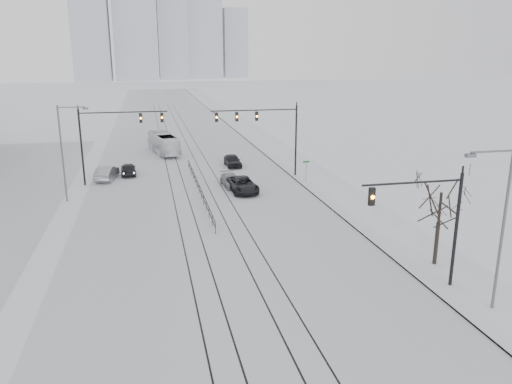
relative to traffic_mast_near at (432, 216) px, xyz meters
name	(u,v)px	position (x,y,z in m)	size (l,w,h in m)	color
ground	(273,376)	(-10.79, -6.00, -4.56)	(500.00, 500.00, 0.00)	white
road	(179,143)	(-10.79, 54.00, -4.55)	(22.00, 260.00, 0.02)	silver
sidewalk_east	(263,140)	(2.71, 54.00, -4.48)	(5.00, 260.00, 0.16)	silver
curb	(248,140)	(0.26, 54.00, -4.50)	(0.10, 260.00, 0.12)	gray
tram_rails	(190,171)	(-10.79, 34.00, -4.54)	(5.30, 180.00, 0.01)	black
skyline	(159,22)	(-5.77, 267.63, 26.08)	(96.00, 48.00, 72.00)	#A7ABB8
traffic_mast_near	(432,216)	(0.00, 0.00, 0.00)	(6.10, 0.37, 7.00)	black
traffic_mast_ne	(267,127)	(-2.64, 29.00, 1.20)	(9.60, 0.37, 8.00)	black
traffic_mast_nw	(110,132)	(-19.31, 30.00, 1.01)	(9.10, 0.37, 8.00)	black
street_light_east	(499,220)	(1.91, -3.00, 0.65)	(2.73, 0.25, 9.00)	#595B60
street_light_west	(65,147)	(-22.99, 24.00, 0.65)	(2.73, 0.25, 9.00)	#595B60
bare_tree	(441,200)	(2.41, 3.00, -0.07)	(4.40, 4.40, 6.10)	black
median_fence	(199,188)	(-10.79, 24.00, -4.04)	(0.06, 24.00, 1.00)	black
street_sign	(306,168)	(1.01, 26.00, -2.96)	(0.70, 0.06, 2.40)	#595B60
sedan_sb_inner	(128,169)	(-17.86, 33.69, -3.86)	(1.66, 4.13, 1.41)	black
sedan_sb_outer	(107,173)	(-20.13, 31.89, -3.78)	(1.66, 4.75, 1.56)	gray
sedan_nb_front	(242,185)	(-6.43, 23.69, -3.81)	(2.48, 5.38, 1.49)	black
sedan_nb_right	(231,180)	(-7.18, 26.17, -3.94)	(1.75, 4.30, 1.25)	gray
sedan_nb_far	(233,161)	(-5.36, 35.69, -3.83)	(1.73, 4.31, 1.47)	black
box_truck	(163,143)	(-13.36, 46.32, -3.15)	(2.38, 10.17, 2.83)	white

